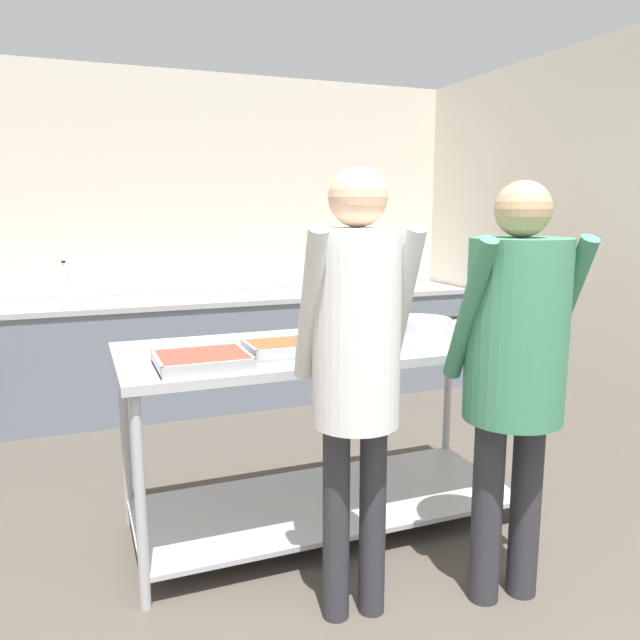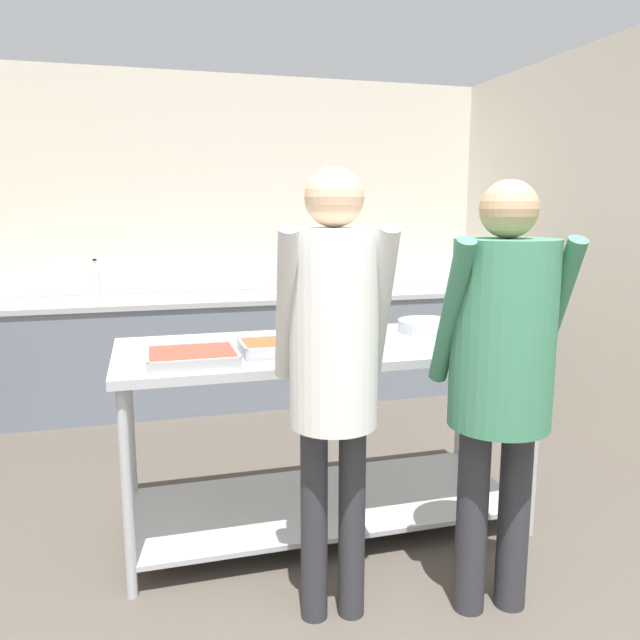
# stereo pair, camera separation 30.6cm
# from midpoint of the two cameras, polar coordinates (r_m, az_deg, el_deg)

# --- Properties ---
(wall_rear) EXTENTS (4.41, 0.06, 2.65)m
(wall_rear) POSITION_cam_midpoint_polar(r_m,az_deg,el_deg) (5.36, -11.86, 7.30)
(wall_rear) COLOR beige
(wall_rear) RESTS_ON ground_plane
(wall_right) EXTENTS (0.06, 4.36, 2.65)m
(wall_right) POSITION_cam_midpoint_polar(r_m,az_deg,el_deg) (4.41, 22.90, 6.17)
(wall_right) COLOR beige
(wall_right) RESTS_ON ground_plane
(back_counter) EXTENTS (4.25, 0.65, 0.88)m
(back_counter) POSITION_cam_midpoint_polar(r_m,az_deg,el_deg) (5.11, -10.81, -2.79)
(back_counter) COLOR slate
(back_counter) RESTS_ON ground_plane
(serving_counter) EXTENTS (1.96, 0.83, 0.93)m
(serving_counter) POSITION_cam_midpoint_polar(r_m,az_deg,el_deg) (3.07, -2.19, -7.75)
(serving_counter) COLOR #ADAFB5
(serving_counter) RESTS_ON ground_plane
(serving_tray_vegetables) EXTENTS (0.37, 0.33, 0.05)m
(serving_tray_vegetables) POSITION_cam_midpoint_polar(r_m,az_deg,el_deg) (2.63, -14.03, -3.69)
(serving_tray_vegetables) COLOR #ADAFB5
(serving_tray_vegetables) RESTS_ON serving_counter
(serving_tray_roast) EXTENTS (0.49, 0.27, 0.05)m
(serving_tray_roast) POSITION_cam_midpoint_polar(r_m,az_deg,el_deg) (2.82, -4.86, -2.49)
(serving_tray_roast) COLOR #ADAFB5
(serving_tray_roast) RESTS_ON serving_counter
(plate_stack) EXTENTS (0.24, 0.24, 0.06)m
(plate_stack) POSITION_cam_midpoint_polar(r_m,az_deg,el_deg) (3.28, 0.05, -0.59)
(plate_stack) COLOR white
(plate_stack) RESTS_ON serving_counter
(sauce_pan) EXTENTS (0.45, 0.31, 0.06)m
(sauce_pan) POSITION_cam_midpoint_polar(r_m,az_deg,el_deg) (3.35, 6.75, -0.33)
(sauce_pan) COLOR #ADAFB5
(sauce_pan) RESTS_ON serving_counter
(guest_serving_left) EXTENTS (0.45, 0.38, 1.71)m
(guest_serving_left) POSITION_cam_midpoint_polar(r_m,az_deg,el_deg) (2.26, -0.53, -2.58)
(guest_serving_left) COLOR #2D2D33
(guest_serving_left) RESTS_ON ground_plane
(guest_serving_right) EXTENTS (0.51, 0.38, 1.67)m
(guest_serving_right) POSITION_cam_midpoint_polar(r_m,az_deg,el_deg) (2.46, 14.06, -2.91)
(guest_serving_right) COLOR #2D2D33
(guest_serving_right) RESTS_ON ground_plane
(water_bottle) EXTENTS (0.07, 0.07, 0.32)m
(water_bottle) POSITION_cam_midpoint_polar(r_m,az_deg,el_deg) (4.98, -23.96, 3.01)
(water_bottle) COLOR silver
(water_bottle) RESTS_ON back_counter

